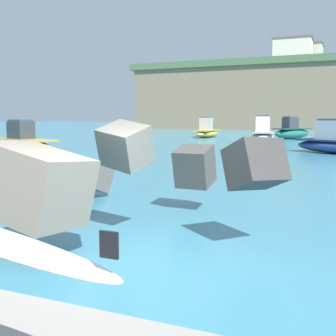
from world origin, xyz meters
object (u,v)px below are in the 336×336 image
(boat_near_right, at_px, (207,131))
(station_building_central, at_px, (309,58))
(boat_near_left, at_px, (262,135))
(station_building_west, at_px, (293,54))
(boat_mid_left, at_px, (24,144))
(mooring_buoy_middle, at_px, (182,164))
(mooring_buoy_inner, at_px, (251,139))
(boat_mid_right, at_px, (292,132))

(boat_near_right, distance_m, station_building_central, 59.72)
(boat_near_left, bearing_deg, station_building_west, 94.99)
(station_building_west, xyz_separation_m, station_building_central, (2.60, 7.46, -0.10))
(boat_mid_left, bearing_deg, mooring_buoy_middle, -13.43)
(boat_near_right, distance_m, mooring_buoy_middle, 29.97)
(boat_near_left, xyz_separation_m, boat_mid_left, (-10.58, -15.93, -0.09))
(boat_mid_left, bearing_deg, mooring_buoy_inner, 66.76)
(boat_near_left, bearing_deg, boat_mid_left, -123.59)
(station_building_west, bearing_deg, boat_near_right, -93.21)
(station_building_central, bearing_deg, boat_mid_left, -95.39)
(boat_mid_left, height_order, station_building_central, station_building_central)
(boat_mid_right, height_order, station_building_central, station_building_central)
(boat_mid_left, height_order, boat_mid_right, boat_mid_right)
(mooring_buoy_middle, distance_m, station_building_west, 80.61)
(mooring_buoy_inner, distance_m, station_building_west, 58.25)
(boat_near_right, xyz_separation_m, station_building_central, (5.41, 57.55, 14.99))
(station_building_central, bearing_deg, station_building_west, -109.21)
(boat_near_left, bearing_deg, boat_mid_right, 83.46)
(boat_near_left, relative_size, boat_mid_left, 0.84)
(boat_near_right, height_order, boat_mid_right, boat_mid_right)
(mooring_buoy_inner, bearing_deg, boat_mid_right, 61.94)
(boat_near_left, xyz_separation_m, boat_mid_right, (1.15, 10.02, 0.00))
(boat_near_left, height_order, boat_mid_left, boat_near_left)
(boat_mid_left, distance_m, station_building_west, 78.02)
(boat_mid_left, distance_m, station_building_central, 85.52)
(station_building_west, bearing_deg, boat_mid_right, -82.74)
(station_building_central, bearing_deg, boat_mid_right, -86.22)
(boat_mid_left, distance_m, boat_mid_right, 28.49)
(boat_near_right, bearing_deg, mooring_buoy_inner, -43.60)
(boat_near_right, distance_m, boat_mid_right, 9.24)
(boat_near_left, height_order, station_building_west, station_building_west)
(boat_near_right, bearing_deg, station_building_central, 84.63)
(boat_near_right, height_order, station_building_west, station_building_west)
(boat_near_right, distance_m, mooring_buoy_inner, 8.62)
(boat_near_right, height_order, boat_mid_left, boat_near_right)
(mooring_buoy_middle, bearing_deg, boat_near_right, 105.90)
(boat_near_right, relative_size, mooring_buoy_inner, 14.58)
(boat_near_right, relative_size, mooring_buoy_middle, 14.58)
(station_building_west, relative_size, station_building_central, 1.22)
(boat_mid_left, height_order, mooring_buoy_middle, boat_mid_left)
(station_building_west, height_order, station_building_central, station_building_west)
(mooring_buoy_inner, relative_size, station_building_central, 0.07)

